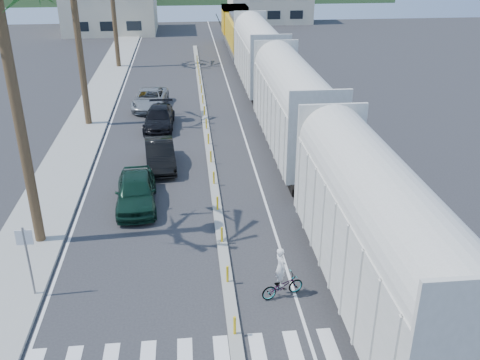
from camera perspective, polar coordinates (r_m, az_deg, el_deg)
name	(u,v)px	position (r m, az deg, el deg)	size (l,w,h in m)	color
ground	(232,318)	(19.74, -0.85, -14.49)	(140.00, 140.00, 0.00)	#28282B
sidewalk	(92,112)	(42.70, -15.48, 7.05)	(3.00, 90.00, 0.15)	gray
rails	(262,96)	(45.41, 2.31, 8.93)	(1.56, 100.00, 0.06)	black
median	(206,130)	(37.32, -3.61, 5.39)	(0.45, 60.00, 0.85)	gray
crosswalk	(238,358)	(18.25, -0.26, -18.45)	(14.00, 2.20, 0.01)	silver
lane_markings	(176,110)	(42.12, -6.87, 7.44)	(9.42, 90.00, 0.01)	silver
freight_train	(277,85)	(37.77, 3.94, 10.10)	(3.00, 60.94, 5.85)	beige
street_sign	(27,252)	(21.06, -21.77, -7.18)	(0.60, 0.08, 3.00)	slate
car_lead	(136,191)	(27.12, -11.03, -1.14)	(2.20, 4.95, 1.65)	black
car_second	(160,155)	(31.49, -8.54, 2.70)	(2.04, 4.79, 1.54)	black
car_third	(159,118)	(38.04, -8.62, 6.55)	(2.22, 5.02, 1.43)	black
car_rear	(150,99)	(42.74, -9.57, 8.54)	(2.91, 5.42, 1.45)	#999C9E
cyclist	(282,281)	(20.43, 4.50, -10.73)	(1.57, 2.04, 2.11)	#9EA0A5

